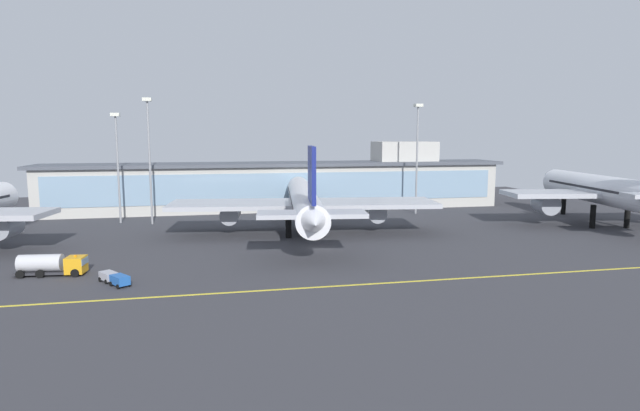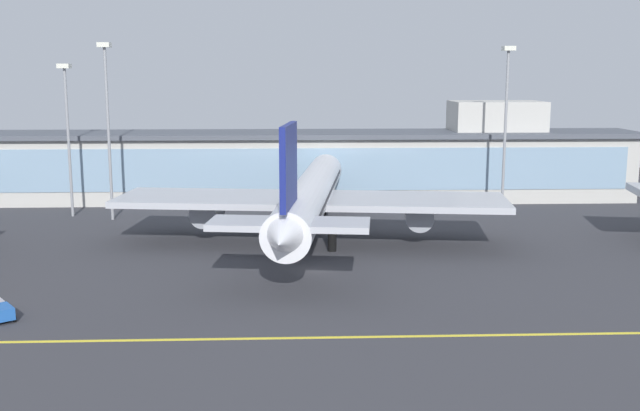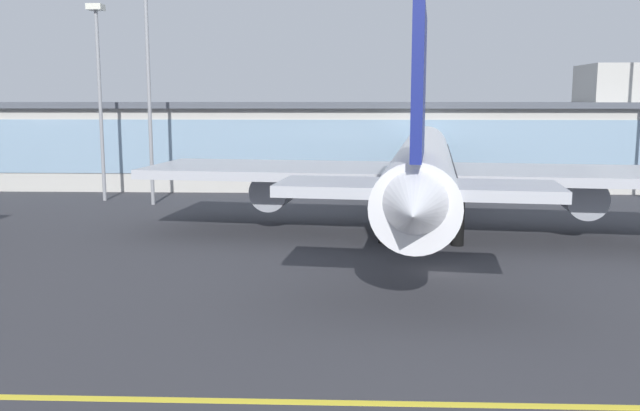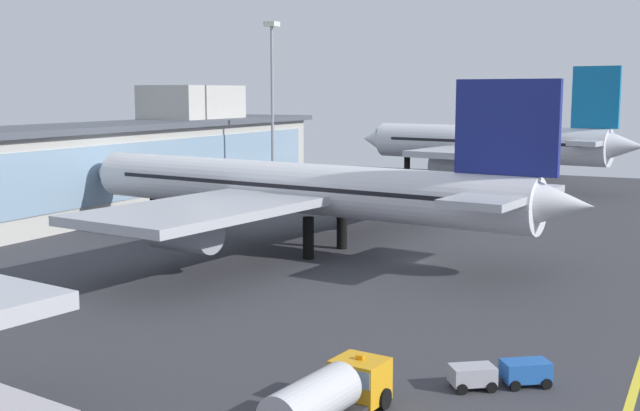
{
  "view_description": "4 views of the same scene",
  "coord_description": "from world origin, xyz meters",
  "views": [
    {
      "loc": [
        -17.2,
        -83.48,
        18.78
      ],
      "look_at": [
        1.23,
        4.0,
        6.72
      ],
      "focal_mm": 29.11,
      "sensor_mm": 36.0,
      "label": 1
    },
    {
      "loc": [
        -2.63,
        -82.76,
        22.33
      ],
      "look_at": [
        1.02,
        6.23,
        6.41
      ],
      "focal_mm": 42.05,
      "sensor_mm": 36.0,
      "label": 2
    },
    {
      "loc": [
        -6.82,
        -48.58,
        12.32
      ],
      "look_at": [
        -9.06,
        8.78,
        3.46
      ],
      "focal_mm": 38.47,
      "sensor_mm": 36.0,
      "label": 3
    },
    {
      "loc": [
        -72.41,
        -25.29,
        16.18
      ],
      "look_at": [
        -3.84,
        8.56,
        5.4
      ],
      "focal_mm": 45.31,
      "sensor_mm": 36.0,
      "label": 4
    }
  ],
  "objects": [
    {
      "name": "airliner_near_right",
      "position": [
        0.05,
        13.14,
        6.29
      ],
      "size": [
        51.83,
        60.34,
        17.28
      ],
      "rotation": [
        0.0,
        0.0,
        1.45
      ],
      "color": "black",
      "rests_on": "ground"
    },
    {
      "name": "terminal_building",
      "position": [
        1.85,
        48.06,
        6.51
      ],
      "size": [
        117.4,
        14.0,
        17.2
      ],
      "color": "beige",
      "rests_on": "ground"
    },
    {
      "name": "apron_light_mast_east",
      "position": [
        -29.81,
        31.13,
        17.09
      ],
      "size": [
        1.8,
        1.8,
        26.6
      ],
      "color": "gray",
      "rests_on": "ground"
    },
    {
      "name": "taxiway_centreline_stripe",
      "position": [
        0.0,
        -22.0,
        0.01
      ],
      "size": [
        144.0,
        0.5,
        0.01
      ],
      "primitive_type": "cube",
      "color": "yellow",
      "rests_on": "ground"
    },
    {
      "name": "apron_light_mast_west",
      "position": [
        -36.7,
        34.12,
        15.42
      ],
      "size": [
        1.8,
        1.8,
        23.55
      ],
      "color": "gray",
      "rests_on": "ground"
    },
    {
      "name": "ground_plane",
      "position": [
        0.0,
        0.0,
        0.0
      ],
      "size": [
        180.0,
        180.0,
        0.0
      ],
      "primitive_type": "plane",
      "color": "#38383D"
    }
  ]
}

